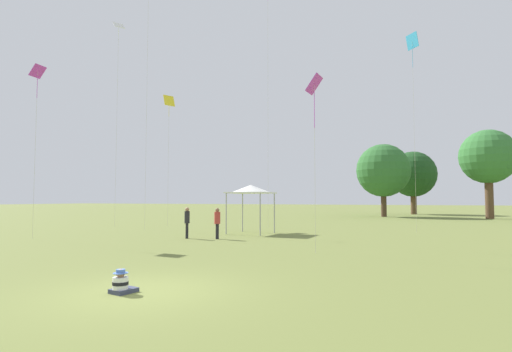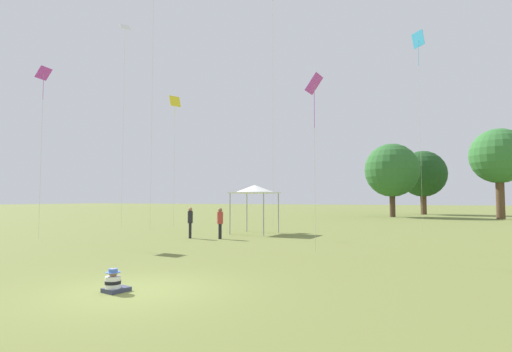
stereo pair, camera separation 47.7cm
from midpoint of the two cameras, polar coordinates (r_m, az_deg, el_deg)
ground_plane at (r=10.28m, az=-17.26°, el=-15.52°), size 300.00×300.00×0.00m
seated_toddler at (r=10.24m, az=-19.99°, el=-14.24°), size 0.56×0.64×0.57m
person_standing_0 at (r=22.22m, az=-6.17°, el=-6.32°), size 0.42×0.42×1.71m
person_standing_3 at (r=22.77m, az=-10.42°, el=-6.12°), size 0.41×0.41×1.73m
canopy_tent at (r=25.61m, az=-1.28°, el=-1.95°), size 2.71×2.71×3.10m
kite_0 at (r=35.89m, az=-19.44°, el=18.28°), size 1.00×1.07×16.53m
kite_1 at (r=30.69m, az=21.00°, el=16.72°), size 0.84×0.90×13.58m
kite_6 at (r=34.23m, az=-12.72°, el=9.90°), size 0.70×0.99×10.77m
kite_7 at (r=26.10m, az=-29.23°, el=12.06°), size 0.56×0.81×9.65m
kite_8 at (r=17.15m, az=7.51°, el=12.13°), size 0.60×0.89×7.33m
distant_tree_0 at (r=51.81m, az=29.99°, el=2.34°), size 6.07×6.07×10.01m
distant_tree_1 at (r=62.19m, az=21.31°, el=0.23°), size 6.60×6.60×9.12m
distant_tree_2 at (r=52.07m, az=17.46°, el=0.74°), size 6.58×6.58×9.05m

